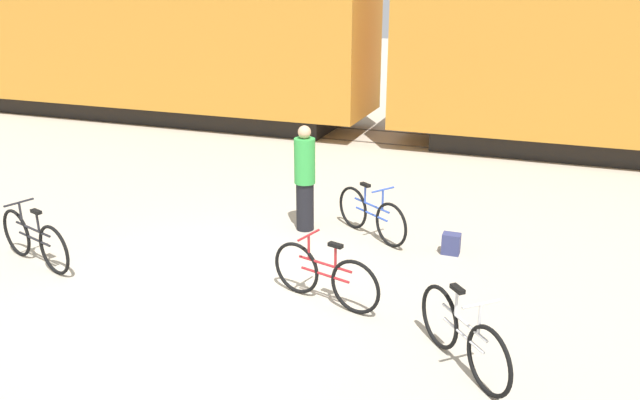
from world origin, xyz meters
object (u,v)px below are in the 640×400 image
at_px(bicycle_blue, 371,215).
at_px(bicycle_black, 34,240).
at_px(bicycle_silver, 463,336).
at_px(person_in_green, 305,179).
at_px(bicycle_maroon, 325,276).
at_px(backpack, 451,244).
at_px(freight_train, 385,33).

xyz_separation_m(bicycle_blue, bicycle_black, (-4.47, -2.83, 0.01)).
height_order(bicycle_silver, person_in_green, person_in_green).
bearing_deg(bicycle_maroon, bicycle_silver, -24.44).
bearing_deg(bicycle_blue, backpack, -9.61).
relative_size(freight_train, bicycle_black, 31.55).
bearing_deg(bicycle_blue, bicycle_silver, -58.92).
xyz_separation_m(bicycle_maroon, person_in_green, (-1.22, 2.34, 0.53)).
bearing_deg(backpack, bicycle_silver, -78.79).
bearing_deg(person_in_green, bicycle_blue, 112.88).
bearing_deg(bicycle_silver, backpack, 101.21).
height_order(freight_train, bicycle_maroon, freight_train).
height_order(bicycle_silver, bicycle_blue, bicycle_silver).
distance_m(bicycle_silver, backpack, 3.14).
xyz_separation_m(freight_train, person_in_green, (0.53, -7.07, -1.89)).
height_order(bicycle_silver, bicycle_black, bicycle_black).
xyz_separation_m(bicycle_blue, person_in_green, (-1.17, -0.08, 0.53)).
relative_size(bicycle_silver, backpack, 3.90).
xyz_separation_m(bicycle_silver, bicycle_black, (-6.46, 0.47, 0.00)).
bearing_deg(freight_train, bicycle_black, -105.75).
bearing_deg(bicycle_blue, bicycle_maroon, -88.77).
bearing_deg(backpack, person_in_green, 176.50).
xyz_separation_m(bicycle_maroon, backpack, (1.33, 2.19, -0.22)).
distance_m(bicycle_blue, person_in_green, 1.28).
bearing_deg(bicycle_silver, person_in_green, 134.38).
bearing_deg(bicycle_black, person_in_green, 39.82).
bearing_deg(person_in_green, bicycle_maroon, 46.48).
distance_m(bicycle_black, backpack, 6.41).
relative_size(bicycle_black, person_in_green, 0.96).
relative_size(freight_train, bicycle_silver, 42.21).
distance_m(freight_train, person_in_green, 7.33).
xyz_separation_m(person_in_green, backpack, (2.55, -0.16, -0.76)).
bearing_deg(bicycle_black, bicycle_silver, -4.18).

